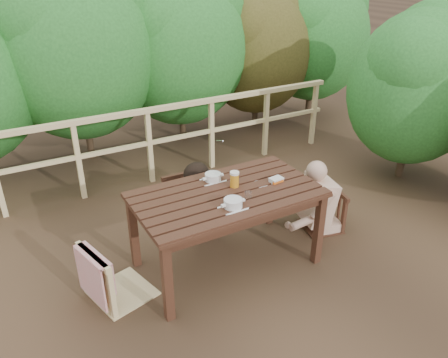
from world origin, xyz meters
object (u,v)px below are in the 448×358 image
soup_near (233,204)px  butter_tub (276,180)px  soup_far (213,178)px  table (227,229)px  chair_right (324,195)px  diner_right (329,172)px  beer_glass (234,180)px  tumbler (248,196)px  bread_roll (231,200)px  chair_left (116,246)px  chair_far (192,183)px  woman (190,174)px

soup_near → butter_tub: soup_near is taller
soup_far → butter_tub: bearing=-31.8°
table → soup_near: soup_near is taller
chair_right → soup_near: (-1.31, -0.29, 0.41)m
butter_tub → soup_far: bearing=141.4°
diner_right → beer_glass: bearing=101.5°
beer_glass → tumbler: 0.25m
bread_roll → butter_tub: bearing=12.9°
chair_left → tumbler: (1.14, -0.26, 0.31)m
table → diner_right: bearing=1.9°
diner_right → soup_far: bearing=92.3°
chair_far → butter_tub: size_ratio=8.17×
table → butter_tub: size_ratio=13.30×
woman → soup_far: size_ratio=4.74×
bread_roll → tumbler: 0.17m
woman → beer_glass: 0.79m
bread_roll → tumbler: size_ratio=1.78×
table → diner_right: (1.25, 0.04, 0.28)m
table → chair_right: chair_right is taller
diner_right → table: bearing=104.3°
woman → soup_near: 1.09m
table → woman: 0.84m
chair_right → bread_roll: 1.36m
woman → diner_right: diner_right is taller
woman → chair_far: bearing=90.9°
soup_far → tumbler: 0.46m
chair_left → chair_right: 2.25m
chair_far → soup_far: (-0.02, -0.53, 0.30)m
butter_tub → diner_right: bearing=0.1°
beer_glass → butter_tub: size_ratio=1.30×
chair_far → woman: woman is taller
table → woman: bearing=88.8°
chair_left → woman: 1.28m
chair_left → chair_far: 1.26m
table → bread_roll: (-0.06, -0.18, 0.43)m
chair_far → tumbler: bearing=-83.5°
soup_far → chair_far: bearing=88.3°
chair_far → table: bearing=-90.3°
chair_far → soup_far: 0.61m
diner_right → chair_far: bearing=71.2°
table → chair_far: 0.80m
bread_roll → tumbler: (0.17, -0.01, -0.00)m
chair_left → bread_roll: chair_left is taller
diner_right → chair_left: bearing=101.5°
chair_right → bread_roll: size_ratio=5.97×
chair_left → soup_near: bearing=-123.7°
beer_glass → butter_tub: 0.41m
chair_far → chair_right: size_ratio=1.26×
table → soup_near: (-0.08, -0.25, 0.43)m
chair_right → butter_tub: butter_tub is taller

